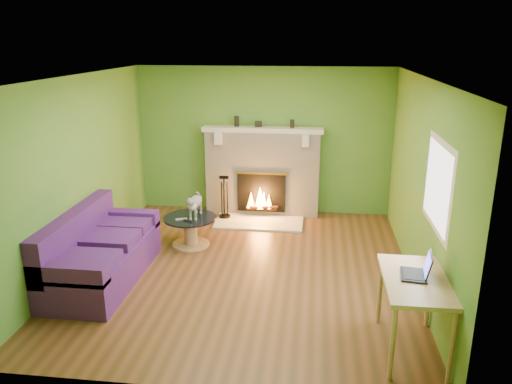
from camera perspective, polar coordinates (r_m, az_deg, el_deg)
floor at (r=6.99m, az=-1.36°, el=-8.76°), size 5.00×5.00×0.00m
ceiling at (r=6.30m, az=-1.53°, el=13.01°), size 5.00×5.00×0.00m
wall_back at (r=8.94m, az=0.89°, el=5.86°), size 5.00×0.00×5.00m
wall_front at (r=4.21m, az=-6.40°, el=-7.62°), size 5.00×0.00×5.00m
wall_left at (r=7.20m, az=-19.47°, el=2.05°), size 0.00×5.00×5.00m
wall_right at (r=6.60m, az=18.29°, el=0.83°), size 0.00×5.00×5.00m
window_frame at (r=5.68m, az=20.09°, el=0.71°), size 0.00×1.20×1.20m
window_pane at (r=5.68m, az=20.01°, el=0.71°), size 0.00×1.06×1.06m
fireplace at (r=8.88m, az=0.75°, el=2.28°), size 2.10×0.46×1.58m
hearth at (r=8.62m, az=0.36°, el=-3.46°), size 1.50×0.75×0.03m
mantel at (r=8.69m, az=0.75°, el=7.14°), size 2.10×0.28×0.08m
sofa at (r=6.90m, az=-17.56°, el=-6.72°), size 0.92×2.05×0.92m
coffee_table at (r=7.71m, az=-7.51°, el=-4.22°), size 0.81×0.81×0.46m
desk at (r=5.23m, az=17.78°, el=-10.35°), size 0.64×1.10×0.81m
cat at (r=7.60m, az=-6.94°, el=-1.43°), size 0.24×0.61×0.38m
remote_silver at (r=7.55m, az=-8.53°, el=-3.08°), size 0.17×0.11×0.02m
remote_black at (r=7.47m, az=-7.76°, el=-3.29°), size 0.16×0.11×0.02m
laptop at (r=5.18m, az=17.69°, el=-7.93°), size 0.32×0.36×0.24m
fire_tools at (r=8.73m, az=-3.64°, el=-0.52°), size 0.20×0.20×0.76m
mantel_vase_left at (r=8.76m, az=-2.23°, el=8.07°), size 0.08×0.08×0.18m
mantel_vase_right at (r=8.67m, az=4.17°, el=7.81°), size 0.07×0.07×0.14m
mantel_box at (r=8.72m, az=0.27°, el=7.77°), size 0.12×0.08×0.10m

